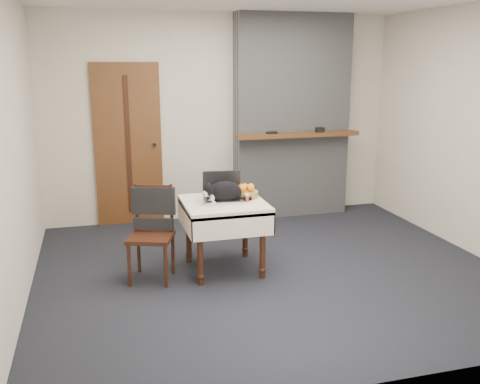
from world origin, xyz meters
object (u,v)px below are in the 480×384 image
object	(u,v)px
laptop	(223,193)
side_table	(224,213)
door	(128,145)
fruit_basket	(246,192)
chair	(152,219)
cream_jar	(200,201)
cat	(225,192)
pill_bottle	(247,198)

from	to	relation	value
laptop	side_table	bearing A→B (deg)	-85.15
door	fruit_basket	size ratio (longest dim) A/B	8.49
fruit_basket	chair	world-z (taller)	chair
door	cream_jar	xyz separation A→B (m)	(0.53, -1.87, -0.27)
side_table	fruit_basket	xyz separation A→B (m)	(0.25, 0.09, 0.17)
laptop	fruit_basket	xyz separation A→B (m)	(0.25, 0.03, -0.01)
chair	cat	bearing A→B (deg)	15.64
chair	cream_jar	bearing A→B (deg)	11.54
side_table	chair	world-z (taller)	chair
cream_jar	door	bearing A→B (deg)	105.82
laptop	pill_bottle	xyz separation A→B (m)	(0.21, -0.14, -0.03)
cat	chair	xyz separation A→B (m)	(-0.69, 0.05, -0.23)
cat	fruit_basket	distance (m)	0.27
fruit_basket	chair	size ratio (longest dim) A/B	0.26
side_table	cream_jar	size ratio (longest dim) A/B	12.26
fruit_basket	cream_jar	bearing A→B (deg)	-165.31
cream_jar	pill_bottle	xyz separation A→B (m)	(0.45, -0.04, 0.01)
pill_bottle	chair	xyz separation A→B (m)	(-0.90, 0.11, -0.17)
fruit_basket	cat	bearing A→B (deg)	-155.26
door	fruit_basket	world-z (taller)	door
side_table	pill_bottle	world-z (taller)	pill_bottle
side_table	laptop	size ratio (longest dim) A/B	1.91
side_table	laptop	world-z (taller)	laptop
side_table	fruit_basket	size ratio (longest dim) A/B	3.31
door	chair	world-z (taller)	door
door	pill_bottle	xyz separation A→B (m)	(0.98, -1.92, -0.26)
door	side_table	bearing A→B (deg)	-67.35
laptop	cat	world-z (taller)	laptop
side_table	laptop	distance (m)	0.19
cat	chair	world-z (taller)	cat
side_table	door	bearing A→B (deg)	112.65
cream_jar	pill_bottle	distance (m)	0.45
chair	fruit_basket	bearing A→B (deg)	23.51
cream_jar	chair	size ratio (longest dim) A/B	0.07
laptop	cat	xyz separation A→B (m)	(0.00, -0.08, 0.03)
door	cat	world-z (taller)	door
door	laptop	xyz separation A→B (m)	(0.77, -1.78, -0.23)
laptop	cream_jar	bearing A→B (deg)	-150.14
door	pill_bottle	world-z (taller)	door
laptop	chair	distance (m)	0.72
cat	cream_jar	world-z (taller)	cat
cream_jar	cat	bearing A→B (deg)	3.67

